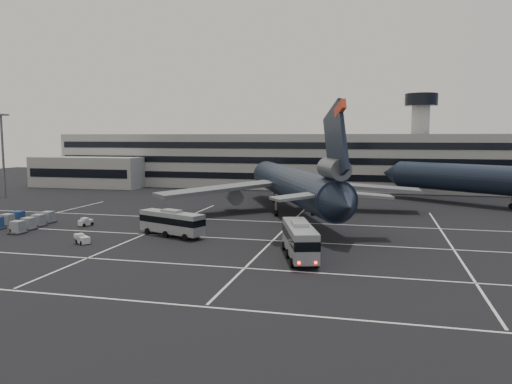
# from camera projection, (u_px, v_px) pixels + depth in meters

# --- Properties ---
(ground) EXTENTS (260.00, 260.00, 0.00)m
(ground) POSITION_uv_depth(u_px,v_px,m) (174.00, 242.00, 63.40)
(ground) COLOR black
(ground) RESTS_ON ground
(lane_markings) EXTENTS (90.00, 55.62, 0.01)m
(lane_markings) POSITION_uv_depth(u_px,v_px,m) (183.00, 241.00, 63.88)
(lane_markings) COLOR silver
(lane_markings) RESTS_ON ground
(terminal) EXTENTS (125.00, 26.00, 24.00)m
(terminal) POSITION_uv_depth(u_px,v_px,m) (270.00, 161.00, 132.00)
(terminal) COLOR gray
(terminal) RESTS_ON ground
(hills) EXTENTS (352.00, 180.00, 44.00)m
(hills) POSITION_uv_depth(u_px,v_px,m) (361.00, 193.00, 224.55)
(hills) COLOR #38332B
(hills) RESTS_ON ground
(lightpole_left) EXTENTS (2.40, 2.40, 18.28)m
(lightpole_left) POSITION_uv_depth(u_px,v_px,m) (2.00, 144.00, 108.91)
(lightpole_left) COLOR slate
(lightpole_left) RESTS_ON ground
(trijet_main) EXTENTS (43.71, 54.87, 18.08)m
(trijet_main) POSITION_uv_depth(u_px,v_px,m) (293.00, 184.00, 85.62)
(trijet_main) COLOR black
(trijet_main) RESTS_ON ground
(bus_near) EXTENTS (5.86, 11.80, 4.07)m
(bus_near) POSITION_uv_depth(u_px,v_px,m) (299.00, 238.00, 54.98)
(bus_near) COLOR gray
(bus_near) RESTS_ON ground
(bus_far) EXTENTS (10.36, 6.12, 3.61)m
(bus_far) POSITION_uv_depth(u_px,v_px,m) (172.00, 222.00, 67.11)
(bus_far) COLOR gray
(bus_far) RESTS_ON ground
(tug_a) EXTENTS (1.80, 2.26, 1.28)m
(tug_a) POSITION_uv_depth(u_px,v_px,m) (85.00, 222.00, 75.03)
(tug_a) COLOR silver
(tug_a) RESTS_ON ground
(tug_b) EXTENTS (2.33, 2.16, 1.29)m
(tug_b) POSITION_uv_depth(u_px,v_px,m) (83.00, 239.00, 62.50)
(tug_b) COLOR silver
(tug_b) RESTS_ON ground
(uld_cluster) EXTENTS (8.40, 11.77, 1.78)m
(uld_cluster) POSITION_uv_depth(u_px,v_px,m) (18.00, 222.00, 73.44)
(uld_cluster) COLOR #2D2D30
(uld_cluster) RESTS_ON ground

